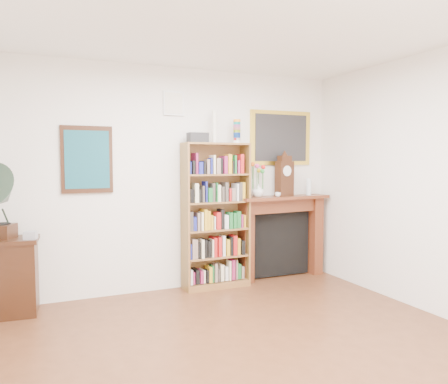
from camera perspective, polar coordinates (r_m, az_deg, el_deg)
name	(u,v)px	position (r m, az deg, el deg)	size (l,w,h in m)	color
room	(274,194)	(3.25, 6.50, -0.23)	(4.51, 5.01, 2.81)	#4C2917
teal_poster	(87,160)	(5.31, -17.45, 4.06)	(0.58, 0.04, 0.78)	black
small_picture	(174,103)	(5.57, -6.61, 11.45)	(0.26, 0.04, 0.30)	white
gilt_painting	(281,138)	(6.17, 7.42, 7.01)	(0.95, 0.04, 0.75)	gold
bookshelf	(216,207)	(5.59, -1.06, -2.01)	(0.86, 0.31, 2.14)	brown
side_cabinet	(9,277)	(5.22, -26.31, -9.92)	(0.60, 0.44, 0.82)	black
fireplace	(281,229)	(6.16, 7.45, -4.87)	(1.38, 0.42, 1.15)	#542113
cd_stack	(31,235)	(4.99, -23.94, -5.19)	(0.12, 0.12, 0.08)	silver
mantel_clock	(284,177)	(6.03, 7.90, 2.00)	(0.26, 0.17, 0.55)	black
flower_vase	(258,191)	(5.86, 4.44, 0.19)	(0.17, 0.17, 0.17)	silver
teacup	(278,194)	(5.92, 7.05, -0.33)	(0.08, 0.08, 0.06)	silver
bottle_left	(309,187)	(6.26, 11.01, 0.70)	(0.07, 0.07, 0.24)	silver
bottle_right	(309,188)	(6.33, 11.08, 0.55)	(0.06, 0.06, 0.20)	silver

